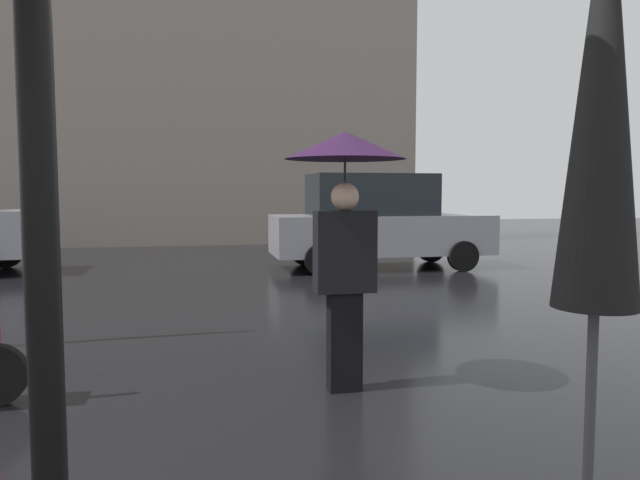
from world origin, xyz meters
name	(u,v)px	position (x,y,z in m)	size (l,w,h in m)	color
folded_patio_umbrella_far	(601,132)	(1.79, -0.40, 1.77)	(0.45, 0.45, 2.68)	black
pedestrian_with_umbrella	(345,193)	(1.63, 2.35, 1.57)	(0.95, 0.95, 2.05)	black
parked_car_left	(377,222)	(4.18, 9.61, 0.97)	(4.49, 1.83, 1.95)	gray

